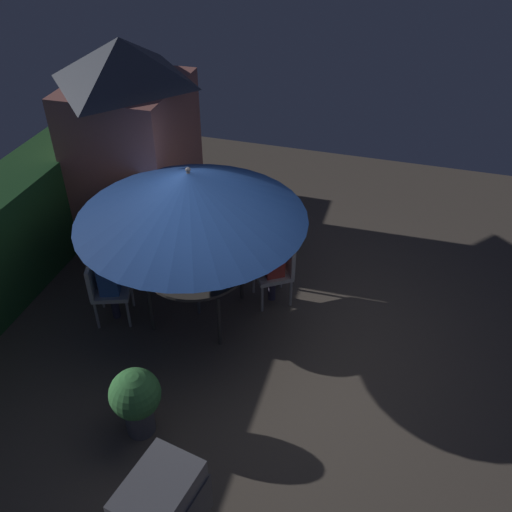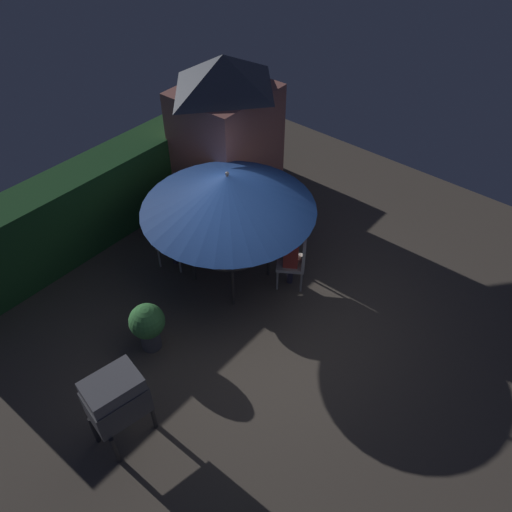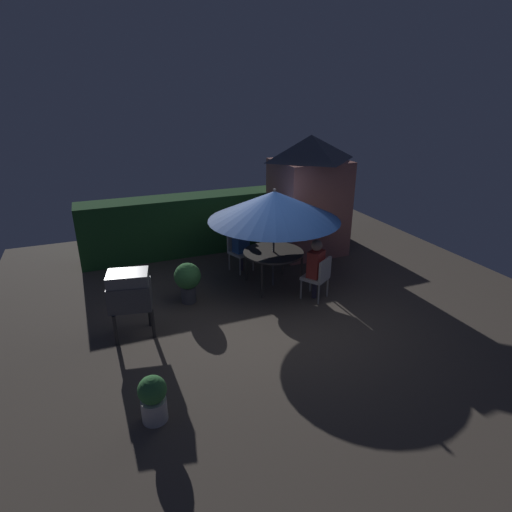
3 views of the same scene
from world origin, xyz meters
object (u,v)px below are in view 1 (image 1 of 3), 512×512
(chair_near_shed, at_px, (278,267))
(person_in_blue, at_px, (108,270))
(bbq_grill, at_px, (162,508))
(potted_plant_by_grill, at_px, (136,398))
(garden_shed, at_px, (132,141))
(patio_table, at_px, (196,270))
(chair_far_side, at_px, (104,286))
(person_in_red, at_px, (273,253))
(patio_umbrella, at_px, (190,196))

(chair_near_shed, bearing_deg, person_in_blue, 116.51)
(person_in_blue, bearing_deg, bbq_grill, -144.37)
(bbq_grill, height_order, potted_plant_by_grill, bbq_grill)
(garden_shed, xyz_separation_m, patio_table, (-1.68, -1.59, -0.79))
(chair_near_shed, distance_m, person_in_blue, 2.18)
(person_in_blue, bearing_deg, garden_shed, 15.61)
(chair_far_side, relative_size, potted_plant_by_grill, 1.07)
(garden_shed, height_order, bbq_grill, garden_shed)
(garden_shed, relative_size, person_in_red, 2.37)
(garden_shed, xyz_separation_m, person_in_blue, (-2.05, -0.57, -0.74))
(patio_umbrella, distance_m, potted_plant_by_grill, 2.30)
(garden_shed, bearing_deg, bbq_grill, -152.16)
(garden_shed, distance_m, person_in_red, 2.79)
(garden_shed, xyz_separation_m, chair_near_shed, (-1.08, -2.51, -1.00))
(chair_near_shed, height_order, person_in_blue, person_in_blue)
(patio_table, relative_size, chair_far_side, 1.43)
(patio_table, xyz_separation_m, patio_umbrella, (-0.00, -0.00, 1.07))
(chair_near_shed, height_order, person_in_red, person_in_red)
(person_in_red, height_order, person_in_blue, same)
(chair_near_shed, height_order, potted_plant_by_grill, chair_near_shed)
(garden_shed, relative_size, potted_plant_by_grill, 3.57)
(chair_near_shed, xyz_separation_m, potted_plant_by_grill, (-2.49, 0.85, -0.02))
(potted_plant_by_grill, bearing_deg, chair_near_shed, -18.85)
(garden_shed, distance_m, chair_far_side, 2.36)
(bbq_grill, bearing_deg, person_in_blue, 35.63)
(person_in_red, bearing_deg, bbq_grill, -178.96)
(patio_umbrella, bearing_deg, potted_plant_by_grill, -177.96)
(garden_shed, bearing_deg, person_in_red, -114.77)
(bbq_grill, xyz_separation_m, person_in_red, (3.62, 0.07, -0.06))
(potted_plant_by_grill, bearing_deg, patio_umbrella, 2.04)
(chair_far_side, height_order, person_in_blue, person_in_blue)
(bbq_grill, distance_m, chair_far_side, 3.36)
(patio_umbrella, bearing_deg, chair_near_shed, -56.91)
(patio_umbrella, bearing_deg, garden_shed, 43.52)
(patio_table, xyz_separation_m, chair_far_side, (-0.40, 1.10, -0.21))
(patio_umbrella, distance_m, chair_far_side, 1.74)
(patio_table, height_order, chair_near_shed, chair_near_shed)
(patio_table, xyz_separation_m, person_in_blue, (-0.37, 1.02, 0.05))
(patio_table, bearing_deg, potted_plant_by_grill, -177.96)
(potted_plant_by_grill, distance_m, person_in_red, 2.58)
(chair_far_side, xyz_separation_m, potted_plant_by_grill, (-1.50, -1.17, -0.02))
(patio_table, height_order, potted_plant_by_grill, potted_plant_by_grill)
(bbq_grill, xyz_separation_m, chair_near_shed, (3.67, -0.01, -0.33))
(patio_table, relative_size, chair_near_shed, 1.43)
(bbq_grill, distance_m, potted_plant_by_grill, 1.49)
(garden_shed, xyz_separation_m, chair_far_side, (-2.08, -0.49, -1.00))
(patio_table, height_order, bbq_grill, bbq_grill)
(garden_shed, bearing_deg, patio_table, -136.48)
(bbq_grill, distance_m, person_in_blue, 3.32)
(chair_near_shed, relative_size, chair_far_side, 1.00)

